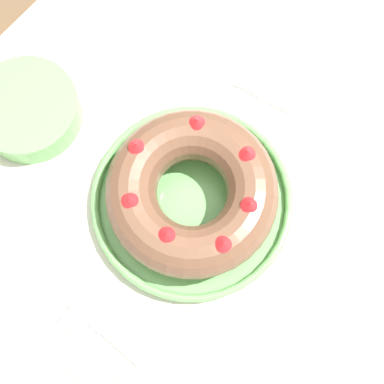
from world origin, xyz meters
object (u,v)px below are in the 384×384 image
Objects in this scene: serving_dish at (192,201)px; bundt_cake at (192,192)px; serving_knife at (71,362)px; napkin at (283,61)px; side_bowl at (28,110)px; fork at (72,331)px; cake_knife at (107,331)px.

serving_dish is 0.05m from bundt_cake.
serving_knife is at bearing -176.79° from bundt_cake.
bundt_cake is 1.58× the size of napkin.
napkin is (0.34, -0.25, -0.02)m from side_bowl.
bundt_cake reaches higher than fork.
serving_dish is 1.23× the size of bundt_cake.
cake_knife is 0.36m from side_bowl.
cake_knife is at bearing -14.94° from serving_knife.
side_bowl reaches higher than serving_knife.
napkin is at bearing -37.09° from side_bowl.
napkin is at bearing 7.23° from fork.
serving_knife is at bearing -174.69° from napkin.
serving_knife and cake_knife have the same top height.
serving_knife is (-0.29, -0.02, -0.06)m from bundt_cake.
cake_knife is 0.51m from napkin.
serving_dish is 1.94× the size of napkin.
serving_dish is at bearing -2.22° from serving_knife.
cake_knife is at bearing -173.14° from bundt_cake.
fork is at bearing 177.46° from bundt_cake.
side_bowl reaches higher than cake_knife.
side_bowl is 0.42m from napkin.
side_bowl reaches higher than serving_dish.
serving_dish is 0.29m from napkin.
side_bowl is (-0.05, 0.29, 0.01)m from serving_dish.
napkin is at bearing -0.12° from serving_knife.
side_bowl is at bearing 100.28° from serving_dish.
fork is (-0.26, 0.01, -0.01)m from serving_dish.
side_bowl is (0.21, 0.28, 0.02)m from fork.
side_bowl is at bearing 100.28° from bundt_cake.
cake_knife is (-0.23, -0.03, -0.01)m from serving_dish.
bundt_cake reaches higher than cake_knife.
fork reaches higher than napkin.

